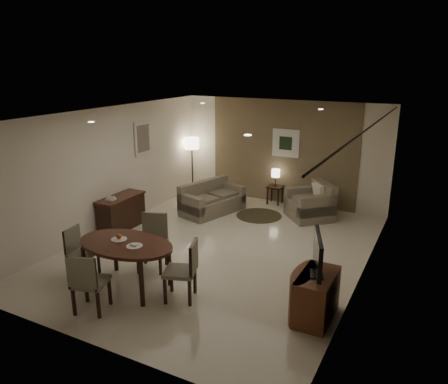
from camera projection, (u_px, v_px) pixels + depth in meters
The scene contains 31 objects.
room_shell at pixel (229, 180), 8.74m from camera, with size 5.50×7.00×2.70m.
taupe_accent at pixel (282, 152), 11.36m from camera, with size 3.96×0.03×2.70m, color #7B6C4C.
curtain_wall at pixel (362, 207), 7.22m from camera, with size 0.08×6.70×2.58m, color #BFAF95, non-canonical shape.
curtain_rod at pixel (370, 127), 6.84m from camera, with size 0.03×0.03×6.80m, color black.
art_back_frame at pixel (286, 143), 11.22m from camera, with size 0.72×0.03×0.72m, color silver.
art_back_canvas at pixel (286, 143), 11.21m from camera, with size 0.34×0.01×0.34m, color black.
art_left_frame at pixel (143, 138), 10.47m from camera, with size 0.03×0.60×0.80m, color silver.
art_left_canvas at pixel (143, 138), 10.46m from camera, with size 0.01×0.46×0.64m, color gray.
downlight_nl at pixel (91, 122), 7.10m from camera, with size 0.10×0.10×0.01m, color white.
downlight_nr at pixel (248, 135), 5.86m from camera, with size 0.10×0.10×0.01m, color white.
downlight_fl at pixel (202, 103), 10.15m from camera, with size 0.10×0.10×0.01m, color white.
downlight_fr at pixel (321, 109), 8.92m from camera, with size 0.10×0.10×0.01m, color white.
console_desk at pixel (121, 212), 9.78m from camera, with size 0.48×1.20×0.75m, color #492517, non-canonical shape.
telephone at pixel (111, 198), 9.40m from camera, with size 0.20×0.14×0.09m, color white, non-canonical shape.
tv_cabinet at pixel (316, 297), 6.35m from camera, with size 0.48×0.90×0.70m, color brown, non-canonical shape.
flat_tv at pixel (318, 254), 6.17m from camera, with size 0.06×0.88×0.60m, color black, non-canonical shape.
dining_table at pixel (127, 265), 7.22m from camera, with size 1.70×1.06×0.80m, color #492517, non-canonical shape.
chair_near at pixel (91, 281), 6.52m from camera, with size 0.47×0.47×0.97m, color #766B5B, non-canonical shape.
chair_far at pixel (152, 243), 7.81m from camera, with size 0.49×0.49×1.01m, color #766B5B, non-canonical shape.
chair_left at pixel (83, 253), 7.58m from camera, with size 0.43×0.43×0.88m, color #766B5B, non-canonical shape.
chair_right at pixel (180, 271), 6.84m from camera, with size 0.47×0.47×0.97m, color #766B5B, non-canonical shape.
plate_a at pixel (119, 239), 7.23m from camera, with size 0.26×0.26×0.02m, color white.
plate_b at pixel (134, 246), 6.97m from camera, with size 0.26×0.26×0.02m, color white.
fruit_apple at pixel (119, 236), 7.21m from camera, with size 0.09×0.09×0.09m, color #A24212.
napkin at pixel (134, 245), 6.96m from camera, with size 0.12×0.08×0.03m, color white.
round_rug at pixel (259, 215), 10.67m from camera, with size 1.10×1.10×0.01m, color #453D26.
sofa at pixel (212, 198), 10.80m from camera, with size 0.81×1.61×0.76m, color #766B5B, non-canonical shape.
armchair at pixel (310, 201), 10.39m from camera, with size 0.97×0.92×0.86m, color #766B5B, non-canonical shape.
side_table at pixel (275, 195), 11.51m from camera, with size 0.38×0.38×0.48m, color black, non-canonical shape.
table_lamp at pixel (276, 177), 11.37m from camera, with size 0.22×0.22×0.50m, color #FFEAC1, non-canonical shape.
floor_lamp at pixel (192, 166), 12.27m from camera, with size 0.40×0.40×1.60m, color #FFE5B7, non-canonical shape.
Camera 1 is at (3.80, -7.12, 3.65)m, focal length 35.00 mm.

